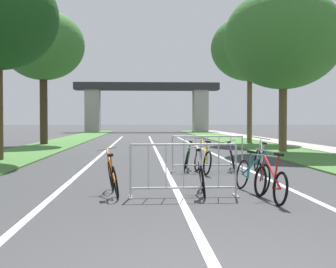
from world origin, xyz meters
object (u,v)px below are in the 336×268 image
at_px(tree_left_oak_mid, 43,46).
at_px(bicycle_white_2, 201,176).
at_px(bicycle_yellow_3, 203,160).
at_px(bicycle_purple_7, 232,158).
at_px(bicycle_green_4, 187,158).
at_px(bicycle_orange_6, 113,177).
at_px(tree_right_oak_near, 250,48).
at_px(bicycle_red_0, 270,183).
at_px(crowd_barrier_nearest, 184,171).
at_px(bicycle_teal_5, 252,175).
at_px(bicycle_silver_1, 260,159).
at_px(crowd_barrier_second, 207,154).
at_px(tree_right_pine_near, 283,39).

xyz_separation_m(tree_left_oak_mid, bicycle_white_2, (7.19, -19.48, -5.70)).
bearing_deg(bicycle_yellow_3, bicycle_purple_7, 34.37).
distance_m(tree_left_oak_mid, bicycle_green_4, 17.49).
xyz_separation_m(bicycle_green_4, bicycle_orange_6, (-1.99, -4.68, 0.01)).
bearing_deg(bicycle_purple_7, bicycle_yellow_3, -128.31).
bearing_deg(tree_right_oak_near, bicycle_orange_6, -110.34).
relative_size(bicycle_red_0, bicycle_purple_7, 1.00).
bearing_deg(crowd_barrier_nearest, bicycle_white_2, 43.43).
distance_m(crowd_barrier_nearest, bicycle_red_0, 1.67).
distance_m(tree_left_oak_mid, bicycle_teal_5, 21.80).
relative_size(tree_left_oak_mid, bicycle_yellow_3, 4.98).
height_order(bicycle_silver_1, bicycle_green_4, bicycle_silver_1).
xyz_separation_m(bicycle_silver_1, bicycle_orange_6, (-4.01, -3.80, -0.01)).
distance_m(tree_right_oak_near, bicycle_white_2, 22.27).
height_order(bicycle_red_0, bicycle_white_2, bicycle_white_2).
height_order(tree_left_oak_mid, crowd_barrier_second, tree_left_oak_mid).
relative_size(bicycle_red_0, bicycle_white_2, 0.97).
bearing_deg(tree_right_pine_near, bicycle_red_0, -108.09).
height_order(bicycle_red_0, bicycle_purple_7, bicycle_red_0).
xyz_separation_m(bicycle_silver_1, bicycle_teal_5, (-1.11, -3.66, -0.01)).
distance_m(tree_right_pine_near, bicycle_yellow_3, 11.06).
bearing_deg(crowd_barrier_nearest, bicycle_yellow_3, 77.25).
bearing_deg(tree_right_oak_near, bicycle_silver_1, -102.22).
relative_size(bicycle_white_2, bicycle_orange_6, 1.02).
bearing_deg(tree_right_oak_near, tree_right_pine_near, -92.67).
xyz_separation_m(tree_left_oak_mid, tree_right_oak_near, (13.05, 1.19, 0.13)).
bearing_deg(tree_left_oak_mid, crowd_barrier_nearest, -71.13).
xyz_separation_m(tree_right_pine_near, bicycle_yellow_3, (-4.95, -8.55, -4.97)).
relative_size(bicycle_green_4, bicycle_purple_7, 1.05).
bearing_deg(bicycle_silver_1, bicycle_orange_6, -132.05).
xyz_separation_m(bicycle_green_4, bicycle_teal_5, (0.90, -4.55, 0.01)).
bearing_deg(bicycle_teal_5, bicycle_red_0, 83.76).
bearing_deg(bicycle_purple_7, bicycle_teal_5, -86.50).
bearing_deg(tree_right_pine_near, bicycle_yellow_3, -120.04).
xyz_separation_m(bicycle_green_4, bicycle_purple_7, (1.36, -0.08, 0.00)).
distance_m(tree_right_oak_near, bicycle_red_0, 22.91).
height_order(crowd_barrier_nearest, bicycle_orange_6, crowd_barrier_nearest).
bearing_deg(bicycle_purple_7, bicycle_red_0, -84.64).
bearing_deg(tree_right_oak_near, crowd_barrier_nearest, -106.55).
relative_size(bicycle_green_4, bicycle_teal_5, 1.02).
xyz_separation_m(bicycle_yellow_3, bicycle_purple_7, (1.02, 0.93, -0.02)).
bearing_deg(bicycle_teal_5, crowd_barrier_nearest, 9.23).
height_order(crowd_barrier_nearest, bicycle_yellow_3, crowd_barrier_nearest).
xyz_separation_m(bicycle_red_0, bicycle_yellow_3, (-0.64, 4.63, 0.03)).
distance_m(tree_right_pine_near, bicycle_teal_5, 13.78).
relative_size(tree_left_oak_mid, tree_right_pine_near, 1.07).
distance_m(bicycle_green_4, bicycle_orange_6, 5.09).
bearing_deg(crowd_barrier_nearest, tree_left_oak_mid, 108.87).
bearing_deg(bicycle_teal_5, tree_right_pine_near, -119.76).
height_order(tree_right_pine_near, bicycle_orange_6, tree_right_pine_near).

